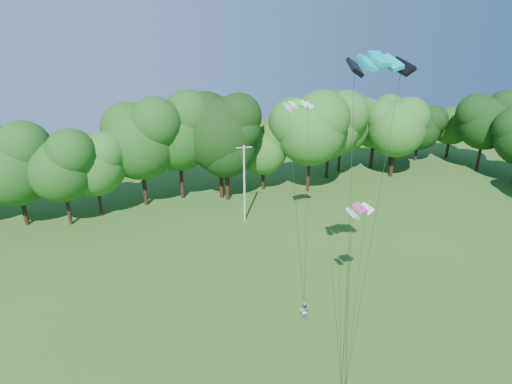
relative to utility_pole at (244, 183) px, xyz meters
name	(u,v)px	position (x,y,z in m)	size (l,w,h in m)	color
utility_pole	(244,183)	(0.00, 0.00, 0.00)	(1.71, 0.33, 8.58)	#B5B5AC
kite_flyer_right	(304,311)	(-2.11, -17.21, -3.63)	(0.74, 0.58, 1.53)	#96AAD1
kite_teal	(379,59)	(-1.06, -21.24, 13.77)	(3.34, 1.87, 0.70)	#05AD9D
kite_green	(298,103)	(1.75, -8.15, 9.60)	(2.40, 1.12, 0.51)	#22E329
kite_pink	(360,208)	(0.59, -18.89, 4.65)	(1.98, 1.23, 0.45)	#D03A8F
tree_back_center	(220,127)	(-0.25, 7.43, 4.59)	(9.90, 9.90, 14.39)	#332214
tree_back_east	(376,121)	(25.00, 10.19, 2.89)	(8.02, 8.02, 11.67)	#2E2212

